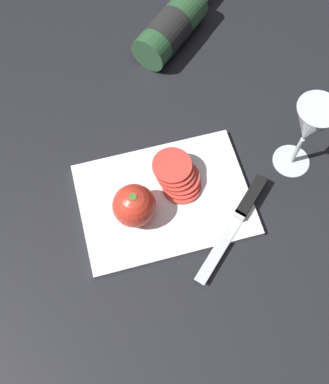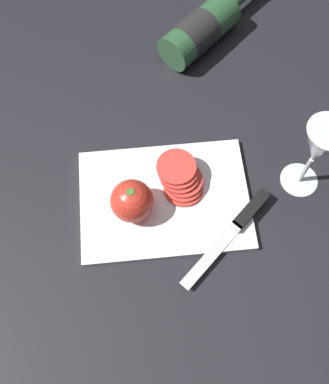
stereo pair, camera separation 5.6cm
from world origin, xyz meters
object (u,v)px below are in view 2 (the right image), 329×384
at_px(wine_glass, 319,148).
at_px(whole_tomato, 132,201).
at_px(knife, 243,219).
at_px(wine_bottle, 202,29).
at_px(tomato_slice_stack_near, 180,178).

xyz_separation_m(wine_glass, whole_tomato, (0.34, 0.04, -0.08)).
bearing_deg(knife, wine_bottle, -130.19).
bearing_deg(whole_tomato, tomato_slice_stack_near, -153.60).
bearing_deg(whole_tomato, knife, 168.44).
bearing_deg(wine_bottle, tomato_slice_stack_near, 75.93).
xyz_separation_m(whole_tomato, tomato_slice_stack_near, (-0.10, -0.05, -0.02)).
distance_m(wine_bottle, tomato_slice_stack_near, 0.37).
height_order(wine_glass, tomato_slice_stack_near, wine_glass).
bearing_deg(wine_bottle, wine_glass, 111.72).
bearing_deg(knife, wine_glass, 168.23).
height_order(wine_glass, whole_tomato, wine_glass).
relative_size(wine_bottle, tomato_slice_stack_near, 2.48).
relative_size(whole_tomato, tomato_slice_stack_near, 0.76).
bearing_deg(tomato_slice_stack_near, knife, 140.86).
bearing_deg(wine_bottle, whole_tomato, 65.54).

